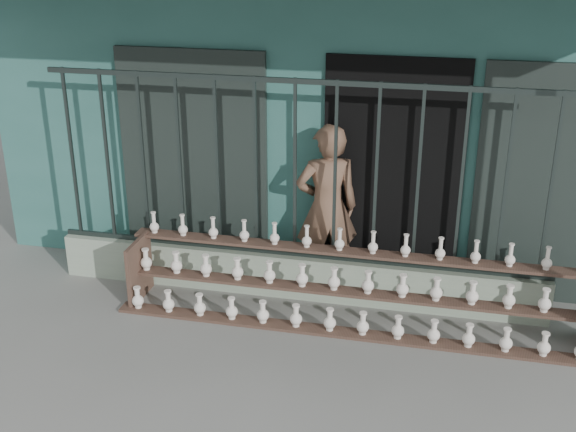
# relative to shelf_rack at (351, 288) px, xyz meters

# --- Properties ---
(ground) EXTENTS (60.00, 60.00, 0.00)m
(ground) POSITION_rel_shelf_rack_xyz_m (-0.63, -0.88, -0.36)
(ground) COLOR slate
(workshop_building) EXTENTS (7.40, 6.60, 3.21)m
(workshop_building) POSITION_rel_shelf_rack_xyz_m (-0.63, 3.35, 1.26)
(workshop_building) COLOR #326961
(workshop_building) RESTS_ON ground
(parapet_wall) EXTENTS (5.00, 0.20, 0.45)m
(parapet_wall) POSITION_rel_shelf_rack_xyz_m (-0.63, 0.42, -0.14)
(parapet_wall) COLOR #9CAF96
(parapet_wall) RESTS_ON ground
(security_fence) EXTENTS (5.00, 0.04, 1.80)m
(security_fence) POSITION_rel_shelf_rack_xyz_m (-0.63, 0.42, 0.98)
(security_fence) COLOR #283330
(security_fence) RESTS_ON parapet_wall
(shelf_rack) EXTENTS (4.50, 0.68, 0.85)m
(shelf_rack) POSITION_rel_shelf_rack_xyz_m (0.00, 0.00, 0.00)
(shelf_rack) COLOR brown
(shelf_rack) RESTS_ON ground
(elderly_woman) EXTENTS (0.75, 0.62, 1.76)m
(elderly_woman) POSITION_rel_shelf_rack_xyz_m (-0.36, 0.70, 0.52)
(elderly_woman) COLOR brown
(elderly_woman) RESTS_ON ground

